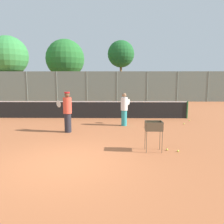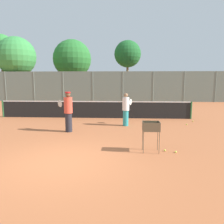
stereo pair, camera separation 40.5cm
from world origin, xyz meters
name	(u,v)px [view 2 (the right image)]	position (x,y,z in m)	size (l,w,h in m)	color
ground_plane	(60,163)	(0.00, 0.00, 0.00)	(80.00, 80.00, 0.00)	#B26038
tennis_net	(95,109)	(0.00, 7.55, 0.56)	(12.02, 0.10, 1.07)	#26592D
back_fence	(108,87)	(0.00, 18.22, 1.66)	(30.04, 0.08, 3.31)	slate
tree_0	(72,59)	(-5.20, 23.69, 5.16)	(5.09, 5.09, 7.72)	brown
tree_1	(16,57)	(-11.12, 20.09, 5.14)	(4.63, 4.63, 7.47)	brown
tree_2	(1,47)	(-13.46, 21.15, 6.38)	(2.98, 2.98, 7.99)	brown
tree_3	(128,54)	(2.23, 24.00, 5.78)	(3.56, 3.56, 7.59)	brown
player_white_outfit	(68,111)	(-0.71, 3.80, 0.96)	(0.84, 0.61, 1.85)	#26262D
player_red_cap	(126,109)	(1.94, 5.31, 0.88)	(0.55, 0.83, 1.71)	teal
ball_cart	(151,129)	(2.75, 1.13, 0.79)	(0.56, 0.41, 1.02)	brown
tennis_ball_0	(193,121)	(5.81, 6.63, 0.03)	(0.07, 0.07, 0.07)	#D1E54C
tennis_ball_2	(165,150)	(3.24, 1.22, 0.03)	(0.07, 0.07, 0.07)	#D1E54C
tennis_ball_3	(147,127)	(2.99, 4.87, 0.03)	(0.07, 0.07, 0.07)	#D1E54C
tennis_ball_5	(176,152)	(3.57, 1.07, 0.03)	(0.07, 0.07, 0.07)	#D1E54C
tennis_ball_6	(187,124)	(5.20, 5.65, 0.03)	(0.07, 0.07, 0.07)	#D1E54C
parked_car	(130,94)	(2.51, 20.30, 0.66)	(4.20, 1.70, 1.60)	#3F4C8C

